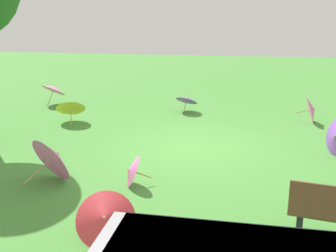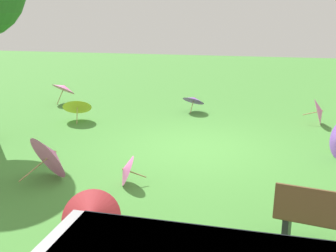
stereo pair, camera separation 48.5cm
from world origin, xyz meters
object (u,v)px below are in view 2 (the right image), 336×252
object	(u,v)px
parasol_yellow_2	(77,105)
parasol_pink_2	(125,170)
parasol_red_0	(90,217)
parasol_purple_1	(194,99)
parasol_pink_3	(64,87)
parasol_pink_1	(51,155)
parasol_pink_0	(320,111)

from	to	relation	value
parasol_yellow_2	parasol_pink_2	xyz separation A→B (m)	(-2.73, 3.98, -0.17)
parasol_pink_2	parasol_red_0	bearing A→B (deg)	94.53
parasol_purple_1	parasol_pink_3	distance (m)	4.43
parasol_purple_1	parasol_red_0	xyz separation A→B (m)	(0.13, 7.69, -0.03)
parasol_yellow_2	parasol_purple_1	world-z (taller)	parasol_yellow_2
parasol_pink_1	parasol_yellow_2	distance (m)	4.21
parasol_pink_2	parasol_pink_0	bearing A→B (deg)	-127.30
parasol_pink_3	parasol_red_0	xyz separation A→B (m)	(-4.29, 7.98, -0.16)
parasol_yellow_2	parasol_pink_1	bearing A→B (deg)	108.24
parasol_pink_2	parasol_red_0	distance (m)	1.94
parasol_pink_0	parasol_pink_3	distance (m)	8.04
parasol_pink_1	parasol_pink_3	world-z (taller)	parasol_pink_1
parasol_purple_1	parasol_red_0	size ratio (longest dim) A/B	0.94
parasol_pink_0	parasol_yellow_2	xyz separation A→B (m)	(6.57, 1.06, 0.08)
parasol_pink_1	parasol_red_0	bearing A→B (deg)	129.16
parasol_yellow_2	parasol_pink_2	world-z (taller)	parasol_yellow_2
parasol_pink_0	parasol_red_0	distance (m)	7.90
parasol_pink_1	parasol_purple_1	size ratio (longest dim) A/B	1.27
parasol_pink_0	parasol_red_0	world-z (taller)	parasol_pink_0
parasol_pink_2	parasol_pink_1	bearing A→B (deg)	0.43
parasol_pink_2	parasol_pink_3	world-z (taller)	parasol_pink_3
parasol_pink_0	parasol_pink_2	size ratio (longest dim) A/B	1.18
parasol_pink_1	parasol_yellow_2	size ratio (longest dim) A/B	1.11
parasol_pink_2	parasol_purple_1	bearing A→B (deg)	-92.78
parasol_yellow_2	parasol_red_0	bearing A→B (deg)	115.97
parasol_yellow_2	parasol_red_0	xyz separation A→B (m)	(-2.88, 5.92, -0.08)
parasol_pink_0	parasol_pink_3	size ratio (longest dim) A/B	0.70
parasol_pink_2	parasol_red_0	size ratio (longest dim) A/B	0.69
parasol_pink_3	parasol_pink_1	bearing A→B (deg)	114.21
parasol_pink_0	parasol_purple_1	bearing A→B (deg)	-11.20
parasol_pink_3	parasol_yellow_2	bearing A→B (deg)	124.31
parasol_yellow_2	parasol_pink_0	bearing A→B (deg)	-170.81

